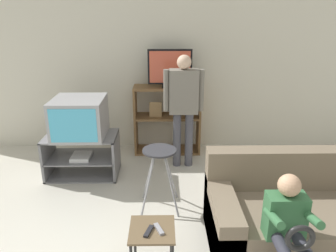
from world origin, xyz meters
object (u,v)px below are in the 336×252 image
(remote_control_white, at_px, (159,229))
(tv_stand, at_px, (83,155))
(television_main, at_px, (79,118))
(couch, at_px, (309,216))
(snack_table, at_px, (152,236))
(folding_stool, at_px, (160,161))
(media_shelf, at_px, (167,119))
(television_flat, at_px, (170,69))
(person_seated_child, at_px, (288,226))
(person_standing_adult, at_px, (184,101))
(remote_control_black, at_px, (149,231))

(remote_control_white, bearing_deg, tv_stand, 97.23)
(television_main, bearing_deg, couch, -29.94)
(snack_table, xyz_separation_m, couch, (1.44, 0.36, -0.08))
(remote_control_white, bearing_deg, folding_stool, 67.33)
(media_shelf, xyz_separation_m, folding_stool, (-0.10, -1.53, 0.04))
(television_main, bearing_deg, television_flat, 32.08)
(television_main, height_order, person_seated_child, television_main)
(snack_table, relative_size, couch, 0.23)
(person_standing_adult, relative_size, person_seated_child, 1.63)
(television_flat, xyz_separation_m, couch, (1.25, -2.10, -1.00))
(tv_stand, distance_m, television_main, 0.52)
(tv_stand, distance_m, television_flat, 1.70)
(television_flat, relative_size, remote_control_white, 4.36)
(media_shelf, relative_size, snack_table, 2.37)
(snack_table, xyz_separation_m, person_standing_adult, (0.36, 2.00, 0.57))
(media_shelf, distance_m, couch, 2.50)
(television_main, bearing_deg, remote_control_white, -60.10)
(remote_control_black, relative_size, person_standing_adult, 0.09)
(remote_control_black, bearing_deg, couch, 34.06)
(couch, relative_size, person_seated_child, 1.96)
(folding_stool, bearing_deg, remote_control_black, -94.43)
(remote_control_black, height_order, remote_control_white, same)
(snack_table, distance_m, remote_control_white, 0.10)
(television_flat, distance_m, folding_stool, 1.67)
(media_shelf, height_order, snack_table, media_shelf)
(person_standing_adult, bearing_deg, tv_stand, -169.55)
(media_shelf, relative_size, person_seated_child, 1.08)
(television_flat, bearing_deg, television_main, -147.92)
(remote_control_white, bearing_deg, person_seated_child, -31.24)
(media_shelf, relative_size, television_flat, 1.62)
(media_shelf, height_order, person_seated_child, media_shelf)
(media_shelf, bearing_deg, folding_stool, -93.74)
(folding_stool, height_order, remote_control_white, folding_stool)
(snack_table, height_order, person_standing_adult, person_standing_adult)
(person_standing_adult, bearing_deg, couch, -56.69)
(tv_stand, height_order, couch, couch)
(media_shelf, relative_size, couch, 0.55)
(remote_control_black, height_order, person_standing_adult, person_standing_adult)
(folding_stool, relative_size, person_seated_child, 0.74)
(tv_stand, bearing_deg, remote_control_black, -62.30)
(snack_table, relative_size, person_seated_child, 0.46)
(television_main, height_order, media_shelf, television_main)
(tv_stand, xyz_separation_m, remote_control_white, (1.02, -1.77, 0.17))
(tv_stand, relative_size, snack_table, 2.13)
(media_shelf, bearing_deg, television_main, -146.25)
(folding_stool, relative_size, remote_control_white, 4.86)
(television_flat, relative_size, person_seated_child, 0.67)
(media_shelf, height_order, person_standing_adult, person_standing_adult)
(remote_control_black, bearing_deg, person_standing_adult, 97.66)
(remote_control_white, bearing_deg, television_flat, 64.01)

